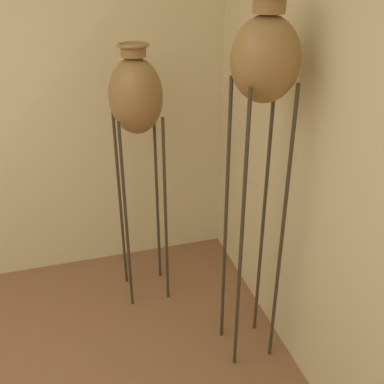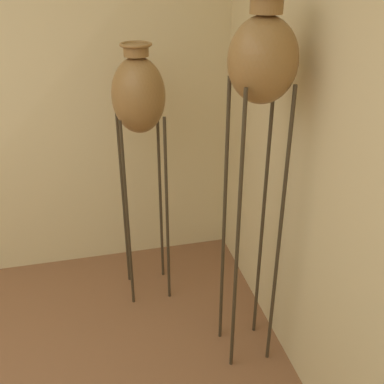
% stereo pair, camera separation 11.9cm
% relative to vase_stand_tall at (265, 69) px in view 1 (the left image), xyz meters
% --- Properties ---
extents(vase_stand_tall, '(0.32, 0.32, 2.04)m').
position_rel_vase_stand_tall_xyz_m(vase_stand_tall, '(0.00, 0.00, 0.00)').
color(vase_stand_tall, '#382D1E').
rests_on(vase_stand_tall, ground_plane).
extents(vase_stand_medium, '(0.32, 0.32, 1.75)m').
position_rel_vase_stand_tall_xyz_m(vase_stand_medium, '(-0.49, 0.71, -0.29)').
color(vase_stand_medium, '#382D1E').
rests_on(vase_stand_medium, ground_plane).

